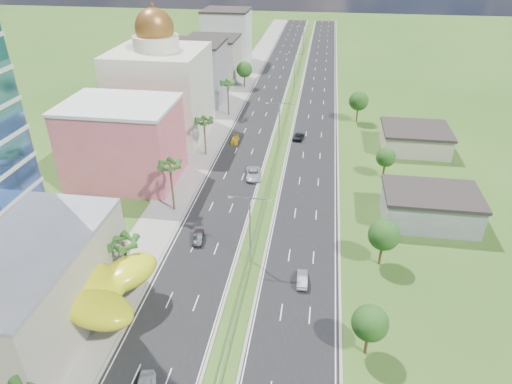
% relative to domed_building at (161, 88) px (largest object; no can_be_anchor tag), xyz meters
% --- Properties ---
extents(ground, '(500.00, 500.00, 0.00)m').
position_rel_domed_building_xyz_m(ground, '(28.00, -55.00, -11.35)').
color(ground, '#2D5119').
rests_on(ground, ground).
extents(road_left, '(11.00, 260.00, 0.04)m').
position_rel_domed_building_xyz_m(road_left, '(20.50, 35.00, -11.33)').
color(road_left, black).
rests_on(road_left, ground).
extents(road_right, '(11.00, 260.00, 0.04)m').
position_rel_domed_building_xyz_m(road_right, '(35.50, 35.00, -11.33)').
color(road_right, black).
rests_on(road_right, ground).
extents(sidewalk_left, '(7.00, 260.00, 0.12)m').
position_rel_domed_building_xyz_m(sidewalk_left, '(11.00, 35.00, -11.29)').
color(sidewalk_left, gray).
rests_on(sidewalk_left, ground).
extents(median_guardrail, '(0.10, 216.06, 0.76)m').
position_rel_domed_building_xyz_m(median_guardrail, '(28.00, 16.99, -10.74)').
color(median_guardrail, gray).
rests_on(median_guardrail, ground).
extents(streetlight_median_b, '(6.04, 0.25, 11.00)m').
position_rel_domed_building_xyz_m(streetlight_median_b, '(28.00, -45.00, -4.61)').
color(streetlight_median_b, gray).
rests_on(streetlight_median_b, ground).
extents(streetlight_median_c, '(6.04, 0.25, 11.00)m').
position_rel_domed_building_xyz_m(streetlight_median_c, '(28.00, -5.00, -4.61)').
color(streetlight_median_c, gray).
rests_on(streetlight_median_c, ground).
extents(streetlight_median_d, '(6.04, 0.25, 11.00)m').
position_rel_domed_building_xyz_m(streetlight_median_d, '(28.00, 40.00, -4.61)').
color(streetlight_median_d, gray).
rests_on(streetlight_median_d, ground).
extents(streetlight_median_e, '(6.04, 0.25, 11.00)m').
position_rel_domed_building_xyz_m(streetlight_median_e, '(28.00, 85.00, -4.61)').
color(streetlight_median_e, gray).
rests_on(streetlight_median_e, ground).
extents(lime_canopy, '(18.00, 15.00, 7.40)m').
position_rel_domed_building_xyz_m(lime_canopy, '(8.00, -59.00, -6.36)').
color(lime_canopy, '#CBD114').
rests_on(lime_canopy, ground).
extents(pink_shophouse, '(20.00, 15.00, 15.00)m').
position_rel_domed_building_xyz_m(pink_shophouse, '(0.00, -23.00, -3.85)').
color(pink_shophouse, '#DA5960').
rests_on(pink_shophouse, ground).
extents(domed_building, '(20.00, 20.00, 28.70)m').
position_rel_domed_building_xyz_m(domed_building, '(0.00, 0.00, 0.00)').
color(domed_building, beige).
rests_on(domed_building, ground).
extents(midrise_grey, '(16.00, 15.00, 16.00)m').
position_rel_domed_building_xyz_m(midrise_grey, '(1.00, 25.00, -3.35)').
color(midrise_grey, gray).
rests_on(midrise_grey, ground).
extents(midrise_beige, '(16.00, 15.00, 13.00)m').
position_rel_domed_building_xyz_m(midrise_beige, '(1.00, 47.00, -4.85)').
color(midrise_beige, '#B4A894').
rests_on(midrise_beige, ground).
extents(midrise_white, '(16.00, 15.00, 18.00)m').
position_rel_domed_building_xyz_m(midrise_white, '(1.00, 70.00, -2.35)').
color(midrise_white, silver).
rests_on(midrise_white, ground).
extents(shed_near, '(15.00, 10.00, 5.00)m').
position_rel_domed_building_xyz_m(shed_near, '(56.00, -30.00, -8.85)').
color(shed_near, gray).
rests_on(shed_near, ground).
extents(shed_far, '(14.00, 12.00, 4.40)m').
position_rel_domed_building_xyz_m(shed_far, '(58.00, -0.00, -9.15)').
color(shed_far, '#B4A894').
rests_on(shed_far, ground).
extents(palm_tree_b, '(3.60, 3.60, 8.10)m').
position_rel_domed_building_xyz_m(palm_tree_b, '(12.50, -53.00, -4.29)').
color(palm_tree_b, '#47301C').
rests_on(palm_tree_b, ground).
extents(palm_tree_c, '(3.60, 3.60, 9.60)m').
position_rel_domed_building_xyz_m(palm_tree_c, '(12.50, -33.00, -2.85)').
color(palm_tree_c, '#47301C').
rests_on(palm_tree_c, ground).
extents(palm_tree_d, '(3.60, 3.60, 8.60)m').
position_rel_domed_building_xyz_m(palm_tree_d, '(12.50, -10.00, -3.81)').
color(palm_tree_d, '#47301C').
rests_on(palm_tree_d, ground).
extents(palm_tree_e, '(3.60, 3.60, 9.40)m').
position_rel_domed_building_xyz_m(palm_tree_e, '(12.50, 15.00, -3.05)').
color(palm_tree_e, '#47301C').
rests_on(palm_tree_e, ground).
extents(leafy_tree_lfar, '(4.90, 4.90, 8.05)m').
position_rel_domed_building_xyz_m(leafy_tree_lfar, '(12.50, 40.00, -5.78)').
color(leafy_tree_lfar, '#47301C').
rests_on(leafy_tree_lfar, ground).
extents(leafy_tree_ra, '(4.20, 4.20, 6.90)m').
position_rel_domed_building_xyz_m(leafy_tree_ra, '(44.00, -60.00, -6.58)').
color(leafy_tree_ra, '#47301C').
rests_on(leafy_tree_ra, ground).
extents(leafy_tree_rb, '(4.55, 4.55, 7.47)m').
position_rel_domed_building_xyz_m(leafy_tree_rb, '(47.00, -43.00, -6.18)').
color(leafy_tree_rb, '#47301C').
rests_on(leafy_tree_rb, ground).
extents(leafy_tree_rc, '(3.85, 3.85, 6.33)m').
position_rel_domed_building_xyz_m(leafy_tree_rc, '(50.00, -15.00, -6.98)').
color(leafy_tree_rc, '#47301C').
rests_on(leafy_tree_rc, ground).
extents(leafy_tree_rd, '(4.90, 4.90, 8.05)m').
position_rel_domed_building_xyz_m(leafy_tree_rd, '(46.00, 15.00, -5.78)').
color(leafy_tree_rd, '#47301C').
rests_on(leafy_tree_rd, ground).
extents(car_dark_left, '(1.95, 4.22, 1.34)m').
position_rel_domed_building_xyz_m(car_dark_left, '(19.12, -41.45, -10.65)').
color(car_dark_left, black).
rests_on(car_dark_left, road_left).
extents(car_silver_mid_left, '(3.47, 6.15, 1.62)m').
position_rel_domed_building_xyz_m(car_silver_mid_left, '(24.44, -19.14, -10.50)').
color(car_silver_mid_left, '#B5B7BD').
rests_on(car_silver_mid_left, road_left).
extents(car_yellow_far_left, '(1.92, 4.28, 1.22)m').
position_rel_domed_building_xyz_m(car_yellow_far_left, '(17.57, -2.51, -10.71)').
color(car_yellow_far_left, yellow).
rests_on(car_yellow_far_left, road_left).
extents(car_silver_right, '(1.62, 4.21, 1.37)m').
position_rel_domed_building_xyz_m(car_silver_right, '(35.96, -48.89, -10.63)').
color(car_silver_right, '#989B9F').
rests_on(car_silver_right, road_right).
extents(car_dark_far_right, '(2.83, 4.97, 1.31)m').
position_rel_domed_building_xyz_m(car_dark_far_right, '(32.05, 1.73, -10.66)').
color(car_dark_far_right, black).
rests_on(car_dark_far_right, road_right).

